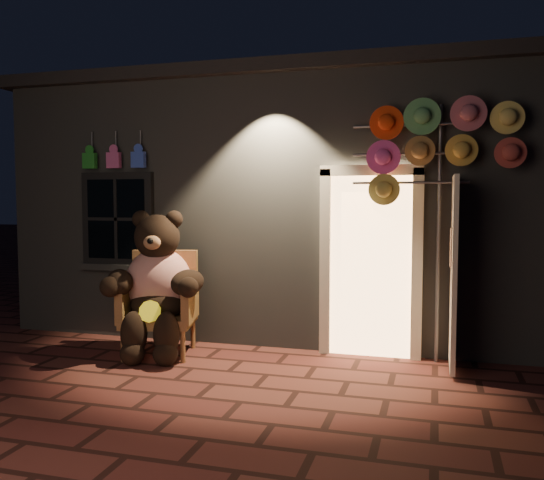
% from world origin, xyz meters
% --- Properties ---
extents(ground, '(60.00, 60.00, 0.00)m').
position_xyz_m(ground, '(0.00, 0.00, 0.00)').
color(ground, '#572821').
rests_on(ground, ground).
extents(shop_building, '(7.30, 5.95, 3.51)m').
position_xyz_m(shop_building, '(0.00, 3.99, 1.74)').
color(shop_building, slate).
rests_on(shop_building, ground).
extents(wicker_armchair, '(0.96, 0.90, 1.19)m').
position_xyz_m(wicker_armchair, '(-1.02, 0.91, 0.59)').
color(wicker_armchair, '#9E603D').
rests_on(wicker_armchair, ground).
extents(teddy_bear, '(1.19, 1.05, 1.68)m').
position_xyz_m(teddy_bear, '(-1.00, 0.76, 0.83)').
color(teddy_bear, '#B42413').
rests_on(teddy_bear, ground).
extents(hat_rack, '(1.78, 0.22, 2.84)m').
position_xyz_m(hat_rack, '(2.05, 1.28, 2.38)').
color(hat_rack, '#59595E').
rests_on(hat_rack, ground).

